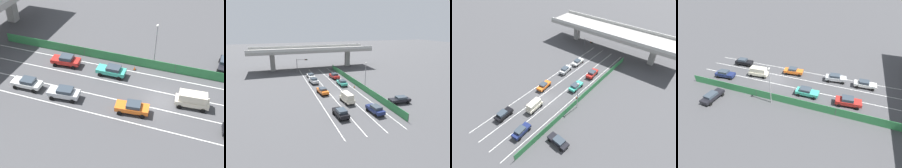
% 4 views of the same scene
% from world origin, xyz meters
% --- Properties ---
extents(ground_plane, '(300.00, 300.00, 0.00)m').
position_xyz_m(ground_plane, '(0.00, 0.00, 0.00)').
color(ground_plane, '#424244').
extents(lane_line_left_edge, '(0.14, 49.30, 0.01)m').
position_xyz_m(lane_line_left_edge, '(-5.34, 6.65, 0.00)').
color(lane_line_left_edge, silver).
rests_on(lane_line_left_edge, ground).
extents(lane_line_mid_left, '(0.14, 49.30, 0.01)m').
position_xyz_m(lane_line_mid_left, '(-1.78, 6.65, 0.00)').
color(lane_line_mid_left, silver).
rests_on(lane_line_mid_left, ground).
extents(lane_line_mid_right, '(0.14, 49.30, 0.01)m').
position_xyz_m(lane_line_mid_right, '(1.78, 6.65, 0.00)').
color(lane_line_mid_right, silver).
rests_on(lane_line_mid_right, ground).
extents(lane_line_right_edge, '(0.14, 49.30, 0.01)m').
position_xyz_m(lane_line_right_edge, '(5.34, 6.65, 0.00)').
color(lane_line_right_edge, silver).
rests_on(lane_line_right_edge, ground).
extents(elevated_overpass, '(45.57, 10.89, 8.35)m').
position_xyz_m(elevated_overpass, '(0.00, 33.30, 6.75)').
color(elevated_overpass, gray).
rests_on(elevated_overpass, ground).
extents(green_fence, '(0.10, 45.40, 1.59)m').
position_xyz_m(green_fence, '(7.08, 6.65, 0.80)').
color(green_fence, '#338447').
rests_on(green_fence, ground).
extents(car_taxi_orange, '(2.34, 4.51, 1.58)m').
position_xyz_m(car_taxi_orange, '(-3.47, 2.90, 0.88)').
color(car_taxi_orange, orange).
rests_on(car_taxi_orange, ground).
extents(car_sedan_black, '(2.28, 4.41, 1.65)m').
position_xyz_m(car_sedan_black, '(-3.38, -10.44, 0.92)').
color(car_sedan_black, black).
rests_on(car_sedan_black, ground).
extents(car_sedan_red, '(2.40, 4.69, 1.72)m').
position_xyz_m(car_sedan_red, '(3.60, 15.87, 0.94)').
color(car_sedan_red, red).
rests_on(car_sedan_red, ground).
extents(car_van_cream, '(2.25, 4.51, 2.17)m').
position_xyz_m(car_van_cream, '(0.21, -4.22, 1.23)').
color(car_van_cream, beige).
rests_on(car_van_cream, ground).
extents(car_sedan_navy, '(2.27, 4.46, 1.65)m').
position_xyz_m(car_sedan_navy, '(3.34, -11.05, 0.92)').
color(car_sedan_navy, navy).
rests_on(car_sedan_navy, ground).
extents(car_taxi_teal, '(2.08, 4.46, 1.61)m').
position_xyz_m(car_taxi_teal, '(3.38, 8.10, 0.90)').
color(car_taxi_teal, teal).
rests_on(car_taxi_teal, ground).
extents(car_sedan_silver, '(2.34, 4.53, 1.65)m').
position_xyz_m(car_sedan_silver, '(-3.74, 12.53, 0.92)').
color(car_sedan_silver, '#B7BABC').
rests_on(car_sedan_silver, ground).
extents(car_hatchback_white, '(2.07, 4.43, 1.57)m').
position_xyz_m(car_hatchback_white, '(-3.46, 18.53, 0.87)').
color(car_hatchback_white, silver).
rests_on(car_hatchback_white, ground).
extents(parked_sedan_dark, '(4.67, 2.23, 1.51)m').
position_xyz_m(parked_sedan_dark, '(10.95, -8.08, 0.86)').
color(parked_sedan_dark, black).
rests_on(parked_sedan_dark, ground).
extents(traffic_light, '(3.72, 1.06, 5.00)m').
position_xyz_m(traffic_light, '(-5.28, 26.40, 3.60)').
color(traffic_light, '#47474C').
rests_on(traffic_light, ground).
extents(street_lamp, '(0.60, 0.36, 7.28)m').
position_xyz_m(street_lamp, '(7.80, 2.59, 4.40)').
color(street_lamp, gray).
rests_on(street_lamp, ground).
extents(traffic_cone, '(0.47, 0.47, 0.60)m').
position_xyz_m(traffic_cone, '(5.88, 5.17, 0.28)').
color(traffic_cone, orange).
rests_on(traffic_cone, ground).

